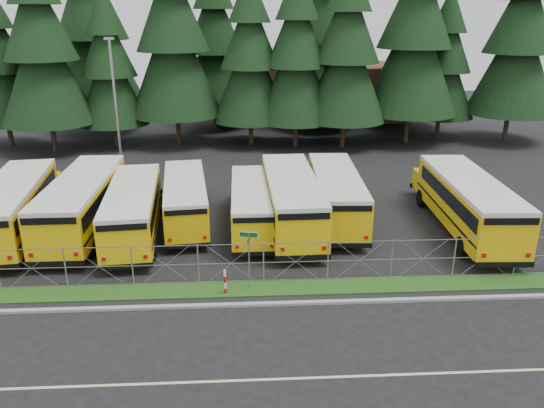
# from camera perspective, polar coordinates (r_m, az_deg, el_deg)

# --- Properties ---
(ground) EXTENTS (120.00, 120.00, 0.00)m
(ground) POSITION_cam_1_polar(r_m,az_deg,el_deg) (26.01, 1.22, -7.26)
(ground) COLOR black
(ground) RESTS_ON ground
(curb) EXTENTS (50.00, 0.25, 0.12)m
(curb) POSITION_cam_1_polar(r_m,az_deg,el_deg) (23.28, 1.81, -10.63)
(curb) COLOR gray
(curb) RESTS_ON ground
(grass_verge) EXTENTS (50.00, 1.40, 0.06)m
(grass_verge) POSITION_cam_1_polar(r_m,az_deg,el_deg) (24.51, 1.53, -9.02)
(grass_verge) COLOR #1F4A15
(grass_verge) RESTS_ON ground
(road_lane_line) EXTENTS (50.00, 0.12, 0.01)m
(road_lane_line) POSITION_cam_1_polar(r_m,az_deg,el_deg) (19.29, 3.11, -18.21)
(road_lane_line) COLOR beige
(road_lane_line) RESTS_ON ground
(chainlink_fence) EXTENTS (44.00, 0.10, 2.00)m
(chainlink_fence) POSITION_cam_1_polar(r_m,az_deg,el_deg) (24.67, 1.42, -6.26)
(chainlink_fence) COLOR #979A9F
(chainlink_fence) RESTS_ON ground
(brick_building) EXTENTS (22.00, 10.00, 6.00)m
(brick_building) POSITION_cam_1_polar(r_m,az_deg,el_deg) (64.14, 3.94, 12.05)
(brick_building) COLOR brown
(brick_building) RESTS_ON ground
(bus_0) EXTENTS (4.26, 12.22, 3.14)m
(bus_0) POSITION_cam_1_polar(r_m,az_deg,el_deg) (32.81, -25.78, -0.42)
(bus_0) COLOR yellow
(bus_0) RESTS_ON ground
(bus_1) EXTENTS (2.91, 12.20, 3.20)m
(bus_1) POSITION_cam_1_polar(r_m,az_deg,el_deg) (31.97, -19.49, 0.01)
(bus_1) COLOR yellow
(bus_1) RESTS_ON ground
(bus_2) EXTENTS (3.64, 11.32, 2.92)m
(bus_2) POSITION_cam_1_polar(r_m,az_deg,el_deg) (30.50, -14.61, -0.69)
(bus_2) COLOR yellow
(bus_2) RESTS_ON ground
(bus_3) EXTENTS (3.59, 10.55, 2.71)m
(bus_3) POSITION_cam_1_polar(r_m,az_deg,el_deg) (31.89, -9.29, 0.43)
(bus_3) COLOR yellow
(bus_3) RESTS_ON ground
(bus_4) EXTENTS (2.45, 10.11, 2.64)m
(bus_4) POSITION_cam_1_polar(r_m,az_deg,el_deg) (30.58, -2.18, -0.25)
(bus_4) COLOR yellow
(bus_4) RESTS_ON ground
(bus_5) EXTENTS (3.11, 12.06, 3.15)m
(bus_5) POSITION_cam_1_polar(r_m,az_deg,el_deg) (30.73, 2.04, 0.35)
(bus_5) COLOR yellow
(bus_5) RESTS_ON ground
(bus_6) EXTENTS (3.17, 11.42, 2.96)m
(bus_6) POSITION_cam_1_polar(r_m,az_deg,el_deg) (32.09, 6.82, 0.92)
(bus_6) COLOR yellow
(bus_6) RESTS_ON ground
(bus_east) EXTENTS (3.43, 12.41, 3.22)m
(bus_east) POSITION_cam_1_polar(r_m,az_deg,el_deg) (32.03, 20.03, 0.01)
(bus_east) COLOR yellow
(bus_east) RESTS_ON ground
(street_sign) EXTENTS (0.83, 0.54, 2.81)m
(street_sign) POSITION_cam_1_polar(r_m,az_deg,el_deg) (23.61, -2.50, -4.76)
(street_sign) COLOR #979A9F
(street_sign) RESTS_ON ground
(striped_bollard) EXTENTS (0.11, 0.11, 1.20)m
(striped_bollard) POSITION_cam_1_polar(r_m,az_deg,el_deg) (23.87, -5.07, -8.38)
(striped_bollard) COLOR #B20C0C
(striped_bollard) RESTS_ON ground
(light_standard) EXTENTS (0.70, 0.35, 10.14)m
(light_standard) POSITION_cam_1_polar(r_m,az_deg,el_deg) (42.14, -16.49, 10.50)
(light_standard) COLOR #979A9F
(light_standard) RESTS_ON ground
(conifer_1) EXTENTS (7.97, 7.97, 17.63)m
(conifer_1) POSITION_cam_1_polar(r_m,az_deg,el_deg) (50.62, -23.57, 14.97)
(conifer_1) COLOR black
(conifer_1) RESTS_ON ground
(conifer_2) EXTENTS (6.39, 6.39, 14.13)m
(conifer_2) POSITION_cam_1_polar(r_m,az_deg,el_deg) (50.86, -17.11, 13.75)
(conifer_2) COLOR black
(conifer_2) RESTS_ON ground
(conifer_3) EXTENTS (8.51, 8.51, 18.83)m
(conifer_3) POSITION_cam_1_polar(r_m,az_deg,el_deg) (50.39, -10.61, 16.91)
(conifer_3) COLOR black
(conifer_3) RESTS_ON ground
(conifer_4) EXTENTS (7.02, 7.02, 15.53)m
(conifer_4) POSITION_cam_1_polar(r_m,az_deg,el_deg) (49.38, -2.38, 15.23)
(conifer_4) COLOR black
(conifer_4) RESTS_ON ground
(conifer_5) EXTENTS (7.18, 7.18, 15.87)m
(conifer_5) POSITION_cam_1_polar(r_m,az_deg,el_deg) (48.77, 2.66, 15.37)
(conifer_5) COLOR black
(conifer_5) RESTS_ON ground
(conifer_6) EXTENTS (7.59, 7.59, 16.79)m
(conifer_6) POSITION_cam_1_polar(r_m,az_deg,el_deg) (48.88, 8.02, 15.76)
(conifer_6) COLOR black
(conifer_6) RESTS_ON ground
(conifer_7) EXTENTS (8.73, 8.73, 19.31)m
(conifer_7) POSITION_cam_1_polar(r_m,az_deg,el_deg) (51.70, 15.06, 16.92)
(conifer_7) COLOR black
(conifer_7) RESTS_ON ground
(conifer_8) EXTENTS (6.41, 6.41, 14.18)m
(conifer_8) POSITION_cam_1_polar(r_m,az_deg,el_deg) (54.86, 18.06, 14.08)
(conifer_8) COLOR black
(conifer_8) RESTS_ON ground
(conifer_9) EXTENTS (8.23, 8.23, 18.20)m
(conifer_9) POSITION_cam_1_polar(r_m,az_deg,el_deg) (55.59, 25.02, 15.39)
(conifer_9) COLOR black
(conifer_9) RESTS_ON ground
(conifer_10) EXTENTS (9.22, 9.22, 20.38)m
(conifer_10) POSITION_cam_1_polar(r_m,az_deg,el_deg) (58.00, -18.80, 17.37)
(conifer_10) COLOR black
(conifer_10) RESTS_ON ground
(conifer_11) EXTENTS (7.75, 7.75, 17.13)m
(conifer_11) POSITION_cam_1_polar(r_m,az_deg,el_deg) (57.35, -6.19, 16.62)
(conifer_11) COLOR black
(conifer_11) RESTS_ON ground
(conifer_12) EXTENTS (8.82, 8.82, 19.50)m
(conifer_12) POSITION_cam_1_polar(r_m,az_deg,el_deg) (56.88, 5.37, 17.82)
(conifer_12) COLOR black
(conifer_12) RESTS_ON ground
(conifer_13) EXTENTS (8.47, 8.47, 18.74)m
(conifer_13) POSITION_cam_1_polar(r_m,az_deg,el_deg) (59.25, 15.04, 16.97)
(conifer_13) COLOR black
(conifer_13) RESTS_ON ground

